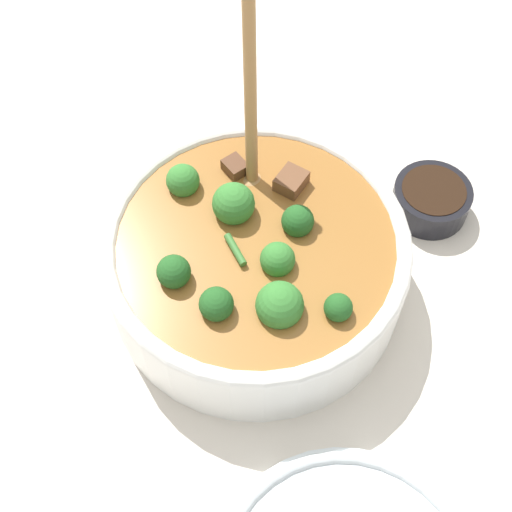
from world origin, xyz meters
The scene contains 3 objects.
ground_plane centered at (0.00, 0.00, 0.00)m, with size 4.00×4.00×0.00m, color silver.
stew_bowl centered at (0.00, 0.00, 0.05)m, with size 0.30×0.30×0.27m.
condiment_bowl centered at (0.20, -0.08, 0.02)m, with size 0.08×0.08×0.04m.
Camera 1 is at (-0.28, -0.25, 0.64)m, focal length 50.00 mm.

